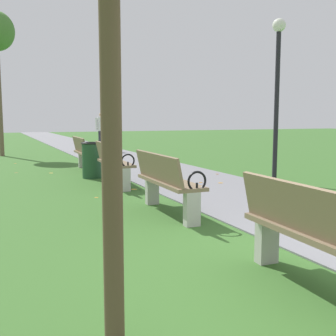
{
  "coord_description": "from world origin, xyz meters",
  "views": [
    {
      "loc": [
        -2.84,
        -2.42,
        1.4
      ],
      "look_at": [
        -0.05,
        3.92,
        0.55
      ],
      "focal_mm": 43.65,
      "sensor_mm": 36.0,
      "label": 1
    }
  ],
  "objects_px": {
    "park_bench_3": "(113,162)",
    "trash_bin": "(92,160)",
    "park_bench_1": "(317,235)",
    "lamp_post": "(277,75)",
    "pedestrian_walking": "(102,129)",
    "park_bench_2": "(166,181)",
    "park_bench_4": "(85,153)"
  },
  "relations": [
    {
      "from": "park_bench_4",
      "to": "park_bench_3",
      "type": "bearing_deg",
      "value": -90.0
    },
    {
      "from": "park_bench_1",
      "to": "pedestrian_walking",
      "type": "height_order",
      "value": "pedestrian_walking"
    },
    {
      "from": "park_bench_2",
      "to": "lamp_post",
      "type": "bearing_deg",
      "value": 28.32
    },
    {
      "from": "park_bench_1",
      "to": "pedestrian_walking",
      "type": "distance_m",
      "value": 14.52
    },
    {
      "from": "park_bench_1",
      "to": "pedestrian_walking",
      "type": "bearing_deg",
      "value": 82.03
    },
    {
      "from": "park_bench_2",
      "to": "lamp_post",
      "type": "height_order",
      "value": "lamp_post"
    },
    {
      "from": "park_bench_3",
      "to": "park_bench_4",
      "type": "xyz_separation_m",
      "value": [
        -0.0,
        2.66,
        0.0
      ]
    },
    {
      "from": "park_bench_3",
      "to": "pedestrian_walking",
      "type": "height_order",
      "value": "pedestrian_walking"
    },
    {
      "from": "park_bench_3",
      "to": "lamp_post",
      "type": "distance_m",
      "value": 3.96
    },
    {
      "from": "park_bench_3",
      "to": "trash_bin",
      "type": "distance_m",
      "value": 1.28
    },
    {
      "from": "park_bench_3",
      "to": "lamp_post",
      "type": "height_order",
      "value": "lamp_post"
    },
    {
      "from": "park_bench_1",
      "to": "lamp_post",
      "type": "distance_m",
      "value": 6.15
    },
    {
      "from": "park_bench_3",
      "to": "pedestrian_walking",
      "type": "xyz_separation_m",
      "value": [
        2.01,
        8.61,
        0.44
      ]
    },
    {
      "from": "park_bench_3",
      "to": "trash_bin",
      "type": "bearing_deg",
      "value": 96.63
    },
    {
      "from": "park_bench_1",
      "to": "trash_bin",
      "type": "relative_size",
      "value": 1.93
    },
    {
      "from": "trash_bin",
      "to": "lamp_post",
      "type": "xyz_separation_m",
      "value": [
        3.53,
        -2.23,
        1.88
      ]
    },
    {
      "from": "pedestrian_walking",
      "to": "lamp_post",
      "type": "bearing_deg",
      "value": -81.86
    },
    {
      "from": "park_bench_3",
      "to": "park_bench_4",
      "type": "distance_m",
      "value": 2.66
    },
    {
      "from": "park_bench_1",
      "to": "trash_bin",
      "type": "distance_m",
      "value": 7.03
    },
    {
      "from": "lamp_post",
      "to": "park_bench_4",
      "type": "bearing_deg",
      "value": 133.03
    },
    {
      "from": "park_bench_4",
      "to": "pedestrian_walking",
      "type": "bearing_deg",
      "value": 71.3
    },
    {
      "from": "park_bench_1",
      "to": "trash_bin",
      "type": "bearing_deg",
      "value": 91.2
    },
    {
      "from": "park_bench_3",
      "to": "lamp_post",
      "type": "xyz_separation_m",
      "value": [
        3.38,
        -0.96,
        1.82
      ]
    },
    {
      "from": "park_bench_3",
      "to": "pedestrian_walking",
      "type": "bearing_deg",
      "value": 76.84
    },
    {
      "from": "park_bench_2",
      "to": "park_bench_1",
      "type": "bearing_deg",
      "value": -90.0
    },
    {
      "from": "park_bench_4",
      "to": "park_bench_2",
      "type": "bearing_deg",
      "value": -90.0
    },
    {
      "from": "trash_bin",
      "to": "lamp_post",
      "type": "relative_size",
      "value": 0.24
    },
    {
      "from": "park_bench_2",
      "to": "pedestrian_walking",
      "type": "height_order",
      "value": "pedestrian_walking"
    },
    {
      "from": "park_bench_2",
      "to": "trash_bin",
      "type": "distance_m",
      "value": 4.05
    },
    {
      "from": "park_bench_2",
      "to": "lamp_post",
      "type": "distance_m",
      "value": 4.25
    },
    {
      "from": "park_bench_2",
      "to": "pedestrian_walking",
      "type": "bearing_deg",
      "value": 79.98
    },
    {
      "from": "park_bench_1",
      "to": "park_bench_4",
      "type": "xyz_separation_m",
      "value": [
        -0.0,
        8.42,
        0.0
      ]
    }
  ]
}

